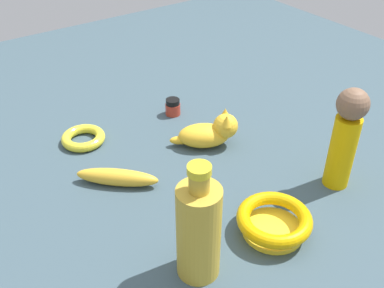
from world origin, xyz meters
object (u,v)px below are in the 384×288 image
(cat_figurine, at_px, (210,132))
(bowl, at_px, (274,221))
(person_figure_adult, at_px, (345,136))
(banana, at_px, (117,177))
(bottle_tall, at_px, (199,230))
(bangle, at_px, (83,138))
(nail_polish_jar, at_px, (173,107))

(cat_figurine, height_order, bowl, cat_figurine)
(person_figure_adult, bearing_deg, banana, 55.35)
(bottle_tall, relative_size, bangle, 2.14)
(bottle_tall, height_order, banana, bottle_tall)
(bowl, relative_size, person_figure_adult, 0.62)
(bowl, xyz_separation_m, bottle_tall, (0.01, 0.16, 0.07))
(person_figure_adult, distance_m, banana, 0.47)
(person_figure_adult, height_order, bangle, person_figure_adult)
(bowl, height_order, bottle_tall, bottle_tall)
(cat_figurine, height_order, bangle, cat_figurine)
(bottle_tall, bearing_deg, bowl, -93.18)
(bowl, relative_size, bangle, 1.34)
(cat_figurine, bearing_deg, bottle_tall, 139.86)
(bowl, bearing_deg, bottle_tall, 86.82)
(person_figure_adult, xyz_separation_m, banana, (0.26, 0.38, -0.10))
(nail_polish_jar, bearing_deg, bottle_tall, 151.53)
(bowl, xyz_separation_m, nail_polish_jar, (0.46, -0.08, -0.01))
(cat_figurine, xyz_separation_m, bottle_tall, (-0.28, 0.24, 0.06))
(bottle_tall, distance_m, nail_polish_jar, 0.52)
(cat_figurine, bearing_deg, bowl, 165.58)
(nail_polish_jar, bearing_deg, bangle, 86.50)
(cat_figurine, xyz_separation_m, nail_polish_jar, (0.17, -0.01, -0.01))
(person_figure_adult, relative_size, bottle_tall, 1.00)
(bowl, height_order, person_figure_adult, person_figure_adult)
(bowl, distance_m, banana, 0.33)
(cat_figurine, height_order, banana, cat_figurine)
(bottle_tall, relative_size, nail_polish_jar, 5.12)
(person_figure_adult, bearing_deg, bangle, 39.59)
(cat_figurine, xyz_separation_m, person_figure_adult, (-0.26, -0.13, 0.08))
(bowl, height_order, banana, bowl)
(person_figure_adult, xyz_separation_m, bangle, (0.45, 0.37, -0.11))
(bottle_tall, bearing_deg, person_figure_adult, -87.01)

